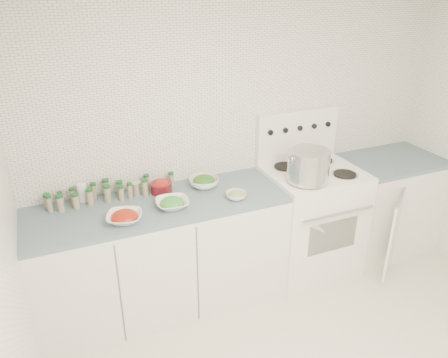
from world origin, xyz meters
TOP-DOWN VIEW (x-y plane):
  - room_walls at (0.00, 0.00)m, footprint 3.54×3.04m
  - counter_left at (-0.82, 1.19)m, footprint 1.85×0.62m
  - stove at (0.48, 1.19)m, footprint 0.76×0.70m
  - counter_right at (1.30, 1.19)m, footprint 0.89×0.87m
  - stock_pot at (0.31, 1.03)m, footprint 0.34×0.32m
  - bowl_tomato at (-1.09, 1.03)m, footprint 0.29×0.29m
  - bowl_snowpea at (-0.75, 1.10)m, footprint 0.25×0.25m
  - bowl_broccoli at (-0.43, 1.32)m, footprint 0.28×0.28m
  - bowl_zucchini at (-0.28, 1.04)m, footprint 0.19×0.19m
  - bowl_pepper at (-0.75, 1.35)m, footprint 0.16×0.16m
  - salt_canister at (-1.31, 1.44)m, footprint 0.07×0.07m
  - tin_can at (-0.93, 1.39)m, footprint 0.09×0.09m
  - spice_cluster at (-1.20, 1.39)m, footprint 0.94×0.16m

SIDE VIEW (x-z plane):
  - counter_right at x=1.30m, z-range 0.00..0.90m
  - counter_left at x=-0.82m, z-range 0.00..0.90m
  - stove at x=0.48m, z-range -0.18..1.18m
  - bowl_zucchini at x=-0.28m, z-range 0.90..0.96m
  - bowl_snowpea at x=-0.75m, z-range 0.89..0.97m
  - bowl_tomato at x=-1.09m, z-range 0.89..0.97m
  - bowl_broccoli at x=-0.43m, z-range 0.90..0.99m
  - bowl_pepper at x=-0.75m, z-range 0.90..1.00m
  - tin_can at x=-0.93m, z-range 0.90..1.00m
  - spice_cluster at x=-1.20m, z-range 0.89..1.03m
  - salt_canister at x=-1.31m, z-range 0.90..1.03m
  - stock_pot at x=0.31m, z-range 0.96..1.20m
  - room_walls at x=0.00m, z-range 0.30..2.82m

